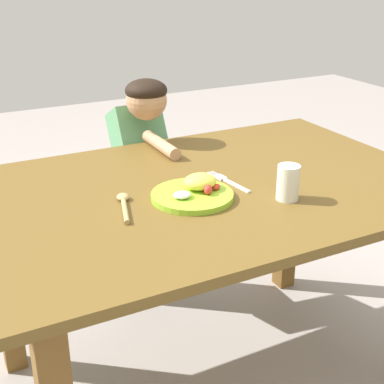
{
  "coord_description": "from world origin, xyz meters",
  "views": [
    {
      "loc": [
        -0.76,
        -1.36,
        1.38
      ],
      "look_at": [
        -0.09,
        -0.07,
        0.75
      ],
      "focal_mm": 51.85,
      "sensor_mm": 36.0,
      "label": 1
    }
  ],
  "objects_px": {
    "fork": "(228,181)",
    "person": "(139,187)",
    "spoon": "(124,204)",
    "plate": "(194,192)",
    "drinking_cup": "(288,183)"
  },
  "relations": [
    {
      "from": "person",
      "to": "plate",
      "type": "bearing_deg",
      "value": 82.76
    },
    {
      "from": "plate",
      "to": "person",
      "type": "distance_m",
      "value": 0.69
    },
    {
      "from": "drinking_cup",
      "to": "person",
      "type": "relative_size",
      "value": 0.11
    },
    {
      "from": "fork",
      "to": "person",
      "type": "height_order",
      "value": "person"
    },
    {
      "from": "spoon",
      "to": "person",
      "type": "bearing_deg",
      "value": -8.27
    },
    {
      "from": "plate",
      "to": "spoon",
      "type": "height_order",
      "value": "plate"
    },
    {
      "from": "fork",
      "to": "person",
      "type": "xyz_separation_m",
      "value": [
        -0.06,
        0.58,
        -0.22
      ]
    },
    {
      "from": "drinking_cup",
      "to": "fork",
      "type": "bearing_deg",
      "value": 114.3
    },
    {
      "from": "plate",
      "to": "spoon",
      "type": "xyz_separation_m",
      "value": [
        -0.2,
        0.03,
        -0.01
      ]
    },
    {
      "from": "fork",
      "to": "person",
      "type": "distance_m",
      "value": 0.63
    },
    {
      "from": "plate",
      "to": "person",
      "type": "xyz_separation_m",
      "value": [
        0.08,
        0.64,
        -0.24
      ]
    },
    {
      "from": "plate",
      "to": "fork",
      "type": "relative_size",
      "value": 1.19
    },
    {
      "from": "fork",
      "to": "spoon",
      "type": "height_order",
      "value": "spoon"
    },
    {
      "from": "plate",
      "to": "person",
      "type": "relative_size",
      "value": 0.24
    },
    {
      "from": "plate",
      "to": "person",
      "type": "bearing_deg",
      "value": 82.76
    }
  ]
}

